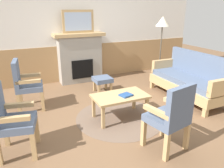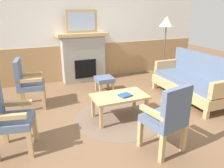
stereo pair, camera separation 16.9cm
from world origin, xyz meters
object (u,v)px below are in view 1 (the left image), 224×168
object	(u,v)px
fireplace	(80,57)
armchair_by_window_left	(25,83)
footstool	(102,80)
floor_lamp_by_couch	(162,25)
armchair_near_fireplace	(9,118)
framed_picture	(78,21)
armchair_front_left	(171,115)
couch	(189,80)
book_on_table	(126,95)
coffee_table	(120,98)

from	to	relation	value
fireplace	armchair_by_window_left	size ratio (longest dim) A/B	1.33
footstool	floor_lamp_by_couch	bearing A→B (deg)	8.15
armchair_near_fireplace	armchair_by_window_left	distance (m)	1.43
framed_picture	armchair_front_left	xyz separation A→B (m)	(0.20, -3.43, -1.02)
framed_picture	footstool	xyz separation A→B (m)	(0.22, -0.99, -1.28)
couch	book_on_table	size ratio (longest dim) A/B	8.93
fireplace	footstool	xyz separation A→B (m)	(0.22, -0.99, -0.37)
fireplace	book_on_table	distance (m)	2.39
armchair_near_fireplace	floor_lamp_by_couch	xyz separation A→B (m)	(3.77, 1.87, 0.91)
armchair_by_window_left	armchair_front_left	distance (m)	2.77
framed_picture	couch	world-z (taller)	framed_picture
armchair_near_fireplace	floor_lamp_by_couch	distance (m)	4.31
footstool	floor_lamp_by_couch	world-z (taller)	floor_lamp_by_couch
fireplace	armchair_front_left	bearing A→B (deg)	-86.59
footstool	armchair_front_left	xyz separation A→B (m)	(-0.02, -2.43, 0.25)
armchair_front_left	armchair_by_window_left	bearing A→B (deg)	126.82
framed_picture	floor_lamp_by_couch	bearing A→B (deg)	-20.04
book_on_table	coffee_table	bearing A→B (deg)	135.58
fireplace	armchair_by_window_left	distance (m)	1.90
fireplace	book_on_table	size ratio (longest dim) A/B	6.45
couch	floor_lamp_by_couch	size ratio (longest dim) A/B	1.07
footstool	armchair_near_fireplace	distance (m)	2.56
coffee_table	framed_picture	bearing A→B (deg)	90.37
framed_picture	book_on_table	xyz separation A→B (m)	(0.09, -2.38, -1.10)
fireplace	framed_picture	bearing A→B (deg)	90.00
fireplace	footstool	size ratio (longest dim) A/B	3.25
coffee_table	armchair_front_left	distance (m)	1.15
couch	book_on_table	world-z (taller)	couch
couch	footstool	xyz separation A→B (m)	(-1.58, 1.09, -0.11)
armchair_by_window_left	armchair_near_fireplace	bearing A→B (deg)	-101.86
fireplace	armchair_near_fireplace	xyz separation A→B (m)	(-1.75, -2.61, -0.11)
book_on_table	framed_picture	bearing A→B (deg)	92.17
coffee_table	book_on_table	xyz separation A→B (m)	(0.08, -0.07, 0.07)
framed_picture	armchair_front_left	bearing A→B (deg)	-86.59
framed_picture	couch	xyz separation A→B (m)	(1.80, -2.09, -1.16)
framed_picture	book_on_table	bearing A→B (deg)	-87.83
armchair_near_fireplace	book_on_table	bearing A→B (deg)	7.10
armchair_near_fireplace	floor_lamp_by_couch	world-z (taller)	floor_lamp_by_couch
book_on_table	armchair_front_left	bearing A→B (deg)	-83.80
footstool	armchair_by_window_left	world-z (taller)	armchair_by_window_left
framed_picture	footstool	distance (m)	1.63
coffee_table	book_on_table	bearing A→B (deg)	-44.42
footstool	armchair_near_fireplace	xyz separation A→B (m)	(-1.97, -1.61, 0.25)
couch	framed_picture	bearing A→B (deg)	130.70
coffee_table	armchair_by_window_left	size ratio (longest dim) A/B	0.98
coffee_table	armchair_front_left	bearing A→B (deg)	-80.44
couch	coffee_table	size ratio (longest dim) A/B	1.88
armchair_by_window_left	armchair_front_left	world-z (taller)	same
footstool	armchair_front_left	distance (m)	2.45
framed_picture	armchair_by_window_left	bearing A→B (deg)	-140.34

